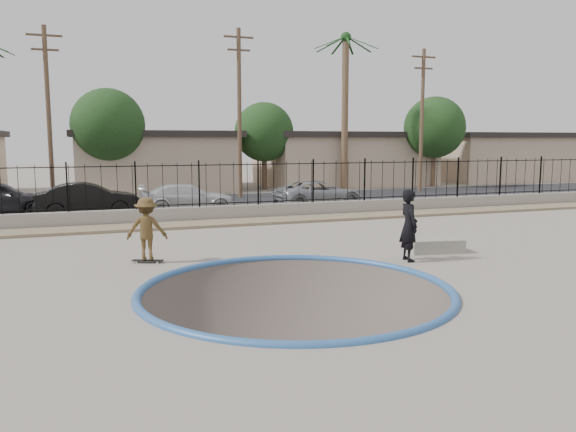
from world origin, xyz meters
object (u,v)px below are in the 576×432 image
Objects in this scene: skateboard at (148,261)px; car_d at (319,193)px; concrete_ledge at (435,246)px; car_b at (89,199)px; skater at (147,232)px; videographer at (409,225)px; car_c at (188,198)px.

car_d reaches higher than skateboard.
car_b reaches higher than concrete_ledge.
skater is 0.85× the size of videographer.
concrete_ledge is 12.01m from car_d.
videographer is 0.45× the size of car_c.
car_b is at bearing 94.31° from car_c.
concrete_ledge is at bearing -54.68° from videographer.
skateboard is 0.20× the size of car_b.
car_d is (10.91, 0.14, -0.09)m from car_b.
videographer is at bearing -158.21° from car_c.
skater is 10.78m from car_c.
skater is at bearing 168.99° from car_c.
skateboard is 8.31m from concrete_ledge.
skateboard is 10.53m from car_b.
skater reaches higher than car_c.
car_c is at bearing 97.07° from skateboard.
videographer is 12.96m from car_d.
concrete_ledge is 15.26m from car_b.
car_b is at bearing 40.40° from videographer.
videographer is 0.44× the size of car_d.
car_d is at bearing 70.54° from skateboard.
concrete_ledge is at bearing -141.52° from car_b.
skater is 0.37× the size of car_d.
videographer is 0.45× the size of car_b.
car_d reaches higher than concrete_ledge.
car_c is (2.85, 10.40, -0.17)m from skater.
car_d is at bearing 84.01° from concrete_ledge.
videographer is 15.03m from car_b.
skater is 0.38× the size of car_b.
videographer is (6.80, -2.14, 0.93)m from skateboard.
skateboard is at bearing 170.33° from concrete_ledge.
car_c reaches higher than concrete_ledge.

